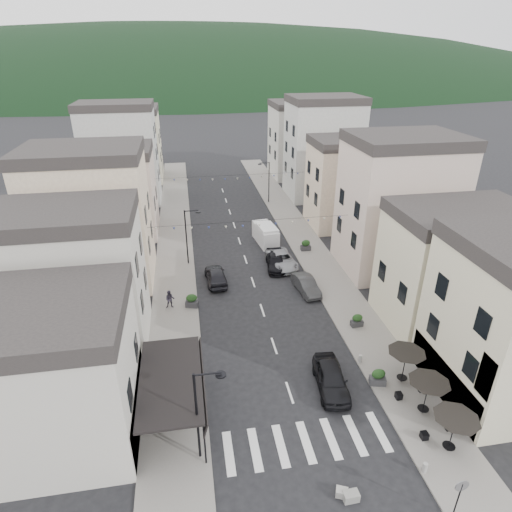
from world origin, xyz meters
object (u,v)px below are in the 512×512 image
at_px(parked_car_a, 331,378).
at_px(parked_car_d, 276,262).
at_px(parked_car_e, 216,276).
at_px(pedestrian_a, 162,353).
at_px(parked_car_b, 306,285).
at_px(parked_car_c, 282,260).
at_px(delivery_van, 266,234).
at_px(pedestrian_b, 170,299).

bearing_deg(parked_car_a, parked_car_d, 95.87).
distance_m(parked_car_a, parked_car_e, 16.78).
bearing_deg(pedestrian_a, parked_car_b, 37.02).
relative_size(parked_car_c, parked_car_d, 1.15).
xyz_separation_m(delivery_van, pedestrian_a, (-11.32, -19.52, -0.23)).
bearing_deg(delivery_van, pedestrian_b, -138.08).
relative_size(parked_car_a, parked_car_e, 1.04).
height_order(delivery_van, pedestrian_b, delivery_van).
xyz_separation_m(parked_car_c, parked_car_e, (-7.07, -2.39, 0.05)).
xyz_separation_m(parked_car_c, pedestrian_b, (-11.37, -6.32, 0.22)).
distance_m(parked_car_a, parked_car_d, 17.57).
bearing_deg(parked_car_c, parked_car_e, -166.94).
xyz_separation_m(parked_car_a, pedestrian_b, (-10.65, 11.60, 0.14)).
bearing_deg(pedestrian_b, pedestrian_a, -91.33).
distance_m(parked_car_b, parked_car_d, 5.43).
distance_m(parked_car_c, pedestrian_b, 13.01).
distance_m(parked_car_b, pedestrian_b, 12.48).
height_order(parked_car_e, pedestrian_b, pedestrian_b).
relative_size(parked_car_c, parked_car_e, 1.14).
height_order(parked_car_c, parked_car_d, parked_car_c).
height_order(pedestrian_a, pedestrian_b, pedestrian_b).
bearing_deg(pedestrian_b, parked_car_c, 31.91).
relative_size(parked_car_a, parked_car_c, 0.91).
relative_size(parked_car_b, parked_car_e, 0.92).
distance_m(delivery_van, pedestrian_b, 16.43).
bearing_deg(pedestrian_a, parked_car_d, 54.95).
height_order(parked_car_b, parked_car_e, parked_car_e).
distance_m(parked_car_b, parked_car_e, 8.72).
relative_size(parked_car_a, pedestrian_b, 2.86).
bearing_deg(pedestrian_b, parked_car_b, 6.70).
bearing_deg(pedestrian_a, parked_car_c, 53.95).
distance_m(pedestrian_a, pedestrian_b, 7.17).
distance_m(parked_car_a, pedestrian_b, 15.75).
relative_size(parked_car_a, pedestrian_a, 3.10).
xyz_separation_m(parked_car_c, pedestrian_a, (-11.89, -13.47, 0.16)).
bearing_deg(delivery_van, parked_car_b, -88.84).
height_order(delivery_van, pedestrian_a, delivery_van).
xyz_separation_m(parked_car_a, parked_car_d, (0.00, 17.57, -0.15)).
bearing_deg(parked_car_a, parked_car_e, 118.10).
xyz_separation_m(parked_car_b, pedestrian_b, (-12.45, -0.84, 0.25)).
relative_size(parked_car_e, delivery_van, 0.92).
relative_size(parked_car_a, parked_car_d, 1.04).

